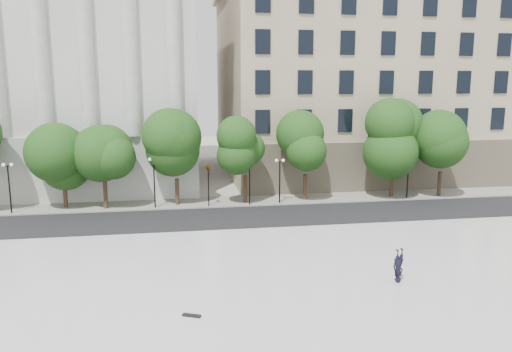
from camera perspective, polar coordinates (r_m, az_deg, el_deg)
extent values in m
plane|color=#ACABA3|center=(22.90, 1.98, -17.24)|extent=(160.00, 160.00, 0.00)
cube|color=silver|center=(25.45, 0.66, -13.67)|extent=(44.00, 22.00, 0.45)
cube|color=black|center=(39.53, -3.04, -5.05)|extent=(60.00, 8.00, 0.02)
cube|color=#9B998F|center=(45.30, -3.85, -2.95)|extent=(60.00, 4.00, 0.12)
cube|color=silver|center=(60.30, -22.07, 11.62)|extent=(30.00, 26.00, 25.00)
cube|color=#C1B093|center=(63.53, 13.26, 10.21)|extent=(36.00, 26.00, 21.00)
cylinder|color=black|center=(43.17, -5.45, -1.35)|extent=(0.10, 0.10, 3.50)
imported|color=black|center=(42.77, -5.50, 1.45)|extent=(0.86, 1.98, 0.78)
cylinder|color=black|center=(43.53, -0.74, -1.20)|extent=(0.10, 0.10, 3.50)
imported|color=black|center=(43.14, -0.74, 1.58)|extent=(0.80, 1.99, 0.78)
imported|color=black|center=(27.53, 15.91, -11.10)|extent=(1.18, 1.93, 0.49)
cube|color=black|center=(23.23, -7.36, -15.53)|extent=(0.86, 0.53, 0.09)
cylinder|color=#382619|center=(45.89, -20.97, -2.00)|extent=(0.36, 0.36, 2.41)
sphere|color=#1D4112|center=(45.32, -21.24, 2.04)|extent=(4.52, 4.52, 4.52)
cylinder|color=#382619|center=(44.27, -16.83, -1.96)|extent=(0.36, 0.36, 2.75)
sphere|color=#1D4112|center=(43.63, -17.09, 2.83)|extent=(4.15, 4.15, 4.15)
cylinder|color=#382619|center=(44.31, -8.99, -1.83)|extent=(0.36, 0.36, 2.44)
sphere|color=#1D4112|center=(43.72, -9.12, 2.40)|extent=(4.43, 4.43, 4.43)
cylinder|color=#382619|center=(44.57, -1.23, -1.55)|extent=(0.36, 0.36, 2.54)
sphere|color=#1D4112|center=(43.97, -1.25, 2.84)|extent=(3.45, 3.45, 3.45)
cylinder|color=#382619|center=(45.76, 5.63, -1.34)|extent=(0.36, 0.36, 2.45)
sphere|color=#1D4112|center=(45.18, 5.71, 2.79)|extent=(3.78, 3.78, 3.78)
cylinder|color=#382619|center=(48.57, 15.25, -0.60)|extent=(0.36, 0.36, 3.06)
sphere|color=#1D4112|center=(47.96, 15.49, 4.27)|extent=(4.38, 4.38, 4.38)
cylinder|color=#382619|center=(50.23, 20.21, -0.88)|extent=(0.36, 0.36, 2.43)
sphere|color=#1D4112|center=(49.71, 20.46, 2.85)|extent=(4.13, 4.13, 4.13)
cylinder|color=black|center=(45.41, -26.33, -1.48)|extent=(0.12, 0.12, 4.04)
cube|color=black|center=(45.07, -26.54, 1.03)|extent=(0.60, 0.06, 0.06)
sphere|color=white|center=(45.14, -26.91, 1.15)|extent=(0.28, 0.28, 0.28)
sphere|color=white|center=(44.96, -26.18, 1.17)|extent=(0.28, 0.28, 0.28)
cylinder|color=black|center=(43.36, -11.53, -0.99)|extent=(0.12, 0.12, 4.21)
cube|color=black|center=(42.99, -11.64, 1.75)|extent=(0.60, 0.06, 0.06)
sphere|color=white|center=(42.99, -12.04, 1.87)|extent=(0.28, 0.28, 0.28)
sphere|color=white|center=(42.96, -11.24, 1.90)|extent=(0.28, 0.28, 0.28)
cylinder|color=black|center=(44.26, 2.72, -0.80)|extent=(0.12, 0.12, 3.83)
cube|color=black|center=(43.92, 2.75, 1.66)|extent=(0.60, 0.06, 0.06)
sphere|color=white|center=(43.84, 2.36, 1.78)|extent=(0.28, 0.28, 0.28)
sphere|color=white|center=(43.96, 3.13, 1.79)|extent=(0.28, 0.28, 0.28)
cylinder|color=black|center=(48.13, 16.96, -0.03)|extent=(0.12, 0.12, 4.31)
cube|color=black|center=(47.79, 17.10, 2.51)|extent=(0.60, 0.06, 0.06)
sphere|color=white|center=(47.65, 16.79, 2.63)|extent=(0.28, 0.28, 0.28)
sphere|color=white|center=(47.91, 17.43, 2.63)|extent=(0.28, 0.28, 0.28)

